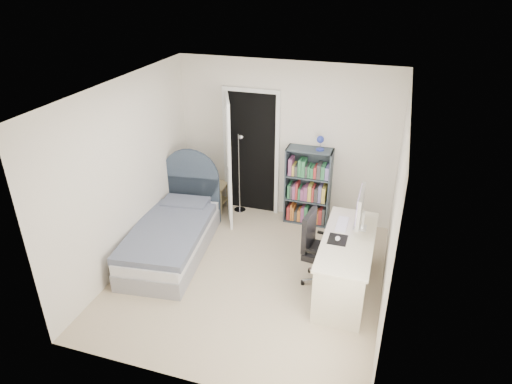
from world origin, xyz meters
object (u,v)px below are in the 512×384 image
(office_chair, at_px, (317,246))
(bookcase, at_px, (308,189))
(desk, at_px, (346,262))
(nightstand, at_px, (215,190))
(floor_lamp, at_px, (240,181))
(bed, at_px, (173,234))

(office_chair, bearing_deg, bookcase, 105.90)
(desk, xyz_separation_m, office_chair, (-0.38, 0.04, 0.13))
(nightstand, relative_size, floor_lamp, 0.40)
(bookcase, bearing_deg, floor_lamp, -179.63)
(bed, xyz_separation_m, floor_lamp, (0.53, 1.39, 0.28))
(nightstand, height_order, bookcase, bookcase)
(bed, bearing_deg, office_chair, -2.23)
(floor_lamp, xyz_separation_m, desk, (1.93, -1.51, -0.15))
(bookcase, distance_m, office_chair, 1.54)
(nightstand, distance_m, floor_lamp, 0.48)
(floor_lamp, distance_m, bookcase, 1.13)
(bookcase, bearing_deg, office_chair, -74.10)
(nightstand, height_order, desk, desk)
(bookcase, height_order, office_chair, bookcase)
(bed, xyz_separation_m, desk, (2.46, -0.12, 0.13))
(desk, bearing_deg, office_chair, 173.84)
(office_chair, bearing_deg, bed, 177.77)
(nightstand, xyz_separation_m, desk, (2.36, -1.47, 0.06))
(desk, bearing_deg, nightstand, 148.12)
(desk, bearing_deg, bed, 177.15)
(nightstand, bearing_deg, bed, -94.14)
(bed, xyz_separation_m, office_chair, (2.08, -0.08, 0.27))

